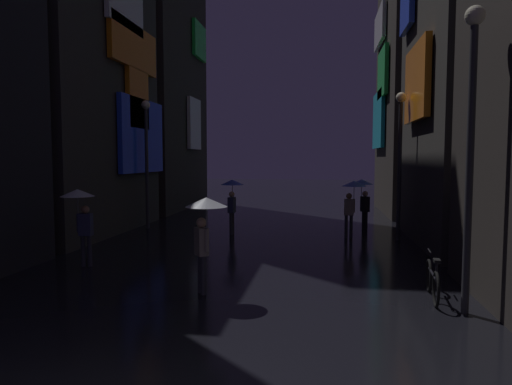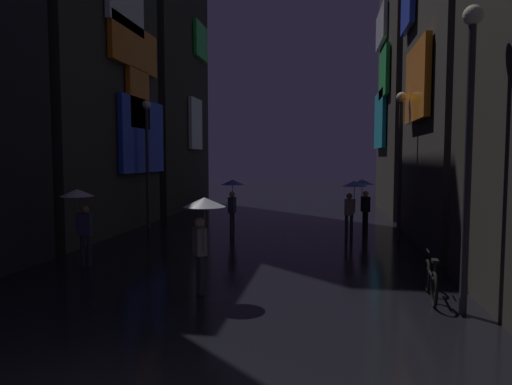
{
  "view_description": "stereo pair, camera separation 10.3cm",
  "coord_description": "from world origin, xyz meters",
  "views": [
    {
      "loc": [
        2.32,
        -3.81,
        2.95
      ],
      "look_at": [
        0.0,
        11.8,
        1.76
      ],
      "focal_mm": 32.0,
      "sensor_mm": 36.0,
      "label": 1
    },
    {
      "loc": [
        2.42,
        -3.8,
        2.95
      ],
      "look_at": [
        0.0,
        11.8,
        1.76
      ],
      "focal_mm": 32.0,
      "sensor_mm": 36.0,
      "label": 2
    }
  ],
  "objects": [
    {
      "name": "pedestrian_midstreet_left_clear",
      "position": [
        -0.18,
        5.58,
        1.67
      ],
      "size": [
        0.9,
        0.9,
        2.12
      ],
      "color": "#2D2D38",
      "rests_on": "ground"
    },
    {
      "name": "streetlamp_left_far",
      "position": [
        -5.0,
        14.37,
        3.35
      ],
      "size": [
        0.36,
        0.36,
        5.34
      ],
      "color": "#2D2D33",
      "rests_on": "ground"
    },
    {
      "name": "building_right_far",
      "position": [
        7.47,
        21.86,
        8.59
      ],
      "size": [
        4.25,
        7.7,
        17.19
      ],
      "color": "#2D2826",
      "rests_on": "ground"
    },
    {
      "name": "pedestrian_near_crossing_clear",
      "position": [
        -4.19,
        7.61,
        1.67
      ],
      "size": [
        0.9,
        0.9,
        2.12
      ],
      "color": "#2D2D38",
      "rests_on": "ground"
    },
    {
      "name": "pedestrian_foreground_right_blue",
      "position": [
        3.85,
        14.52,
        1.67
      ],
      "size": [
        0.9,
        0.9,
        2.12
      ],
      "color": "black",
      "rests_on": "ground"
    },
    {
      "name": "streetlamp_right_near",
      "position": [
        5.0,
        5.14,
        3.55
      ],
      "size": [
        0.36,
        0.36,
        5.71
      ],
      "color": "#2D2D33",
      "rests_on": "ground"
    },
    {
      "name": "pedestrian_far_right_blue",
      "position": [
        -1.19,
        13.5,
        1.67
      ],
      "size": [
        0.9,
        0.9,
        2.12
      ],
      "color": "#2D2D38",
      "rests_on": "ground"
    },
    {
      "name": "pedestrian_foreground_left_blue",
      "position": [
        3.38,
        13.25,
        1.67
      ],
      "size": [
        0.9,
        0.9,
        2.12
      ],
      "color": "#2D2D38",
      "rests_on": "ground"
    },
    {
      "name": "streetlamp_right_far",
      "position": [
        5.0,
        13.05,
        3.32
      ],
      "size": [
        0.36,
        0.36,
        5.27
      ],
      "color": "#2D2D33",
      "rests_on": "ground"
    },
    {
      "name": "building_left_mid",
      "position": [
        -7.46,
        13.05,
        6.04
      ],
      "size": [
        4.25,
        8.05,
        12.08
      ],
      "color": "#33302D",
      "rests_on": "ground"
    },
    {
      "name": "bicycle_parked_at_storefront",
      "position": [
        4.6,
        6.0,
        0.39
      ],
      "size": [
        0.24,
        1.82,
        0.96
      ],
      "color": "black",
      "rests_on": "ground"
    }
  ]
}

